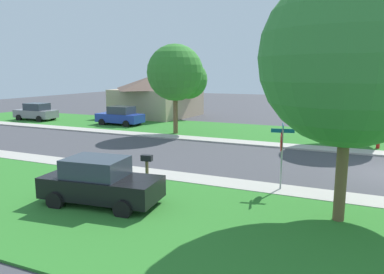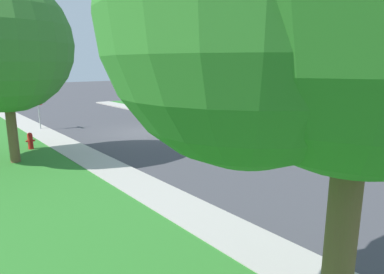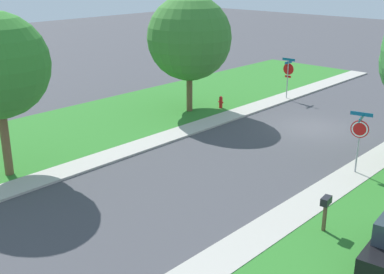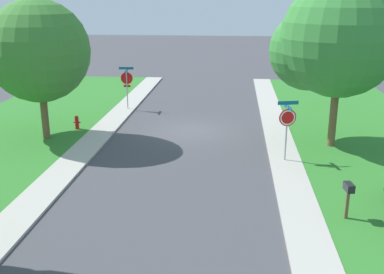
% 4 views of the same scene
% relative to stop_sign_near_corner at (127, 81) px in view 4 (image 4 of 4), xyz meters
% --- Properties ---
extents(ground_plane, '(120.00, 120.00, 0.00)m').
position_rel_stop_sign_near_corner_xyz_m(ground_plane, '(-4.44, 4.39, -1.88)').
color(ground_plane, '#424247').
extents(sidewalk_east, '(1.40, 56.00, 0.10)m').
position_rel_stop_sign_near_corner_xyz_m(sidewalk_east, '(0.26, 16.39, -1.83)').
color(sidewalk_east, '#ADA89E').
rests_on(sidewalk_east, ground).
extents(sidewalk_west, '(1.40, 56.00, 0.10)m').
position_rel_stop_sign_near_corner_xyz_m(sidewalk_west, '(-9.14, 16.39, -1.83)').
color(sidewalk_west, '#ADA89E').
rests_on(sidewalk_west, ground).
extents(stop_sign_near_corner, '(0.92, 0.92, 2.77)m').
position_rel_stop_sign_near_corner_xyz_m(stop_sign_near_corner, '(0.00, 0.00, 0.00)').
color(stop_sign_near_corner, '#9E9EA3').
rests_on(stop_sign_near_corner, ground).
extents(stop_sign_far_corner, '(0.90, 0.90, 2.77)m').
position_rel_stop_sign_near_corner_xyz_m(stop_sign_far_corner, '(-9.11, 8.89, 0.01)').
color(stop_sign_far_corner, '#9E9EA3').
rests_on(stop_sign_far_corner, ground).
extents(tree_sidewalk_far, '(5.36, 4.99, 7.00)m').
position_rel_stop_sign_near_corner_xyz_m(tree_sidewalk_far, '(2.99, 6.47, 2.47)').
color(tree_sidewalk_far, brown).
rests_on(tree_sidewalk_far, ground).
extents(tree_corner_large, '(5.88, 5.47, 7.98)m').
position_rel_stop_sign_near_corner_xyz_m(tree_corner_large, '(-11.23, 6.33, 3.19)').
color(tree_corner_large, brown).
rests_on(tree_corner_large, ground).
extents(fire_hydrant, '(0.38, 0.22, 0.83)m').
position_rel_stop_sign_near_corner_xyz_m(fire_hydrant, '(1.71, 4.86, -1.44)').
color(fire_hydrant, red).
rests_on(fire_hydrant, ground).
extents(mailbox, '(0.30, 0.51, 1.31)m').
position_rel_stop_sign_near_corner_xyz_m(mailbox, '(-10.56, 14.30, -0.87)').
color(mailbox, brown).
rests_on(mailbox, ground).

